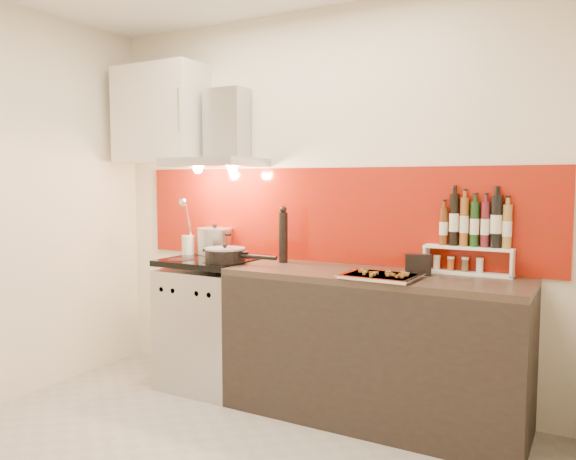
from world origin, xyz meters
The scene contains 13 objects.
back_wall centered at (0.00, 1.40, 1.30)m, with size 3.40×0.02×2.60m, color silver.
backsplash centered at (0.05, 1.39, 1.22)m, with size 3.00×0.02×0.64m, color maroon.
range_stove centered at (-0.70, 1.10, 0.44)m, with size 0.60×0.60×0.91m.
counter centered at (0.50, 1.10, 0.45)m, with size 1.80×0.60×0.90m.
range_hood centered at (-0.70, 1.24, 1.74)m, with size 0.62×0.50×0.61m.
upper_cabinet centered at (-1.25, 1.22, 1.95)m, with size 0.70×0.35×0.72m, color beige.
stock_pot centered at (-0.82, 1.30, 1.01)m, with size 0.27×0.27×0.23m.
saute_pan centered at (-0.50, 0.99, 0.96)m, with size 0.53×0.27×0.13m.
utensil_jar centered at (-0.98, 1.18, 1.03)m, with size 0.09×0.13×0.43m.
pepper_mill centered at (-0.19, 1.22, 1.09)m, with size 0.06×0.06×0.38m.
step_shelf centered at (1.03, 1.34, 1.12)m, with size 0.51×0.14×0.47m.
caddy_box centered at (0.75, 1.16, 0.96)m, with size 0.15×0.06×0.13m, color black.
baking_tray centered at (0.60, 0.94, 0.92)m, with size 0.43×0.34×0.03m.
Camera 1 is at (1.67, -2.05, 1.45)m, focal length 35.00 mm.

